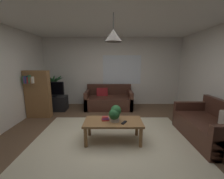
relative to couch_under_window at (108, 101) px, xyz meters
The scene contains 18 objects.
floor 2.26m from the couch_under_window, 86.85° to the right, with size 5.13×5.47×0.02m, color brown.
rug 2.46m from the couch_under_window, 87.11° to the right, with size 3.33×3.01×0.01m, color beige.
wall_back 1.13m from the couch_under_window, 76.74° to the left, with size 5.25×0.06×2.52m, color silver.
ceiling 3.18m from the couch_under_window, 86.85° to the right, with size 5.13×5.47×0.02m, color white.
window_pane 1.28m from the couch_under_window, 45.07° to the left, with size 1.43×0.01×1.07m, color white.
couch_under_window is the anchor object (origin of this frame).
couch_right_side 3.10m from the couch_under_window, 44.90° to the right, with size 0.86×1.52×0.82m.
coffee_table 2.24m from the couch_under_window, 86.40° to the right, with size 1.19×0.59×0.44m.
book_on_table_0 2.21m from the couch_under_window, 90.62° to the right, with size 0.14×0.12×0.03m, color #B22D2D.
book_on_table_1 2.21m from the couch_under_window, 90.40° to the right, with size 0.14×0.10×0.02m, color #72387F.
book_on_table_2 2.20m from the couch_under_window, 90.84° to the right, with size 0.12×0.09×0.02m, color #B22D2D.
remote_on_table_0 2.37m from the couch_under_window, 81.30° to the right, with size 0.05×0.16×0.02m, color black.
potted_plant_on_table 2.28m from the couch_under_window, 85.47° to the right, with size 0.26×0.27×0.33m.
tv_stand 1.91m from the couch_under_window, behind, with size 0.90×0.44×0.50m, color black.
tv 1.97m from the couch_under_window, behind, with size 0.78×0.16×0.49m.
potted_palm_corner 2.04m from the couch_under_window, behind, with size 0.82×0.84×1.26m.
bookshelf_corner 2.30m from the couch_under_window, 157.11° to the right, with size 0.70×0.31×1.40m.
pendant_lamp 2.91m from the couch_under_window, 86.40° to the right, with size 0.33×0.33×0.51m.
Camera 1 is at (-0.01, -2.83, 1.65)m, focal length 23.38 mm.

